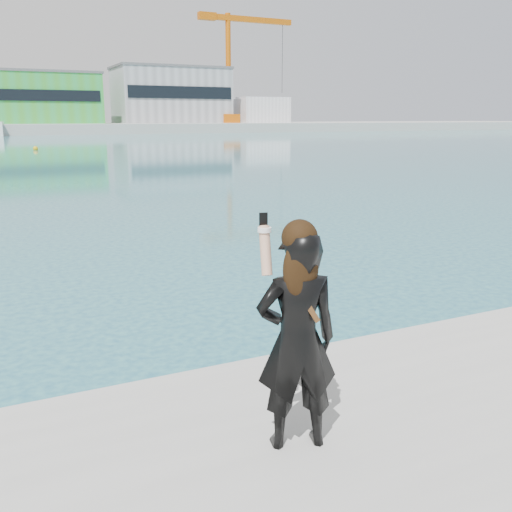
% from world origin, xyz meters
% --- Properties ---
extents(ground, '(500.00, 500.00, 0.00)m').
position_xyz_m(ground, '(0.00, 0.00, 0.00)').
color(ground, navy).
rests_on(ground, ground).
extents(warehouse_green, '(30.60, 16.36, 10.50)m').
position_xyz_m(warehouse_green, '(8.00, 127.98, 7.26)').
color(warehouse_green, green).
rests_on(warehouse_green, far_quay).
extents(warehouse_grey_right, '(25.50, 15.35, 12.50)m').
position_xyz_m(warehouse_grey_right, '(40.00, 127.98, 8.26)').
color(warehouse_grey_right, gray).
rests_on(warehouse_grey_right, far_quay).
extents(ancillary_shed, '(12.00, 10.00, 6.00)m').
position_xyz_m(ancillary_shed, '(62.00, 126.00, 5.00)').
color(ancillary_shed, silver).
rests_on(ancillary_shed, far_quay).
extents(dock_crane, '(23.00, 4.00, 24.00)m').
position_xyz_m(dock_crane, '(53.20, 122.00, 15.07)').
color(dock_crane, orange).
rests_on(dock_crane, far_quay).
extents(flagpole_right, '(1.28, 0.16, 8.00)m').
position_xyz_m(flagpole_right, '(22.09, 121.00, 6.54)').
color(flagpole_right, silver).
rests_on(flagpole_right, far_quay).
extents(buoy_near, '(0.50, 0.50, 0.50)m').
position_xyz_m(buoy_near, '(3.59, 59.12, 0.00)').
color(buoy_near, gold).
rests_on(buoy_near, ground).
extents(woman, '(0.70, 0.55, 1.79)m').
position_xyz_m(woman, '(0.17, -0.60, 1.70)').
color(woman, black).
rests_on(woman, near_quay).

